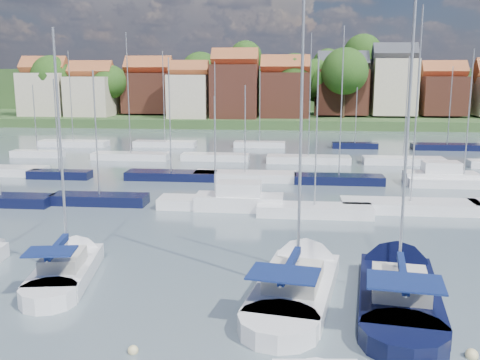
# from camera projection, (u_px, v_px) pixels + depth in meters

# --- Properties ---
(ground) EXTENTS (260.00, 260.00, 0.00)m
(ground) POSITION_uv_depth(u_px,v_px,m) (302.00, 168.00, 61.98)
(ground) COLOR #424E5A
(ground) RESTS_ON ground
(sailboat_left) EXTENTS (4.36, 10.62, 14.08)m
(sailboat_left) POSITION_uv_depth(u_px,v_px,m) (71.00, 264.00, 29.50)
(sailboat_left) COLOR white
(sailboat_left) RESTS_ON ground
(sailboat_centre) EXTENTS (5.65, 13.56, 17.80)m
(sailboat_centre) POSITION_uv_depth(u_px,v_px,m) (301.00, 276.00, 27.86)
(sailboat_centre) COLOR white
(sailboat_centre) RESTS_ON ground
(sailboat_navy) EXTENTS (5.40, 13.97, 18.75)m
(sailboat_navy) POSITION_uv_depth(u_px,v_px,m) (397.00, 281.00, 27.21)
(sailboat_navy) COLOR black
(sailboat_navy) RESTS_ON ground
(buoy_b) EXTENTS (0.42, 0.42, 0.42)m
(buoy_b) POSITION_uv_depth(u_px,v_px,m) (133.00, 353.00, 20.84)
(buoy_b) COLOR beige
(buoy_b) RESTS_ON ground
(buoy_c) EXTENTS (0.51, 0.51, 0.51)m
(buoy_c) POSITION_uv_depth(u_px,v_px,m) (243.00, 332.00, 22.55)
(buoy_c) COLOR beige
(buoy_c) RESTS_ON ground
(buoy_e) EXTENTS (0.55, 0.55, 0.55)m
(buoy_e) POSITION_uv_depth(u_px,v_px,m) (409.00, 269.00, 29.77)
(buoy_e) COLOR beige
(buoy_e) RESTS_ON ground
(buoy_h) EXTENTS (0.50, 0.50, 0.50)m
(buoy_h) POSITION_uv_depth(u_px,v_px,m) (471.00, 357.00, 20.51)
(buoy_h) COLOR beige
(buoy_h) RESTS_ON ground
(marina_field) EXTENTS (79.62, 41.41, 15.93)m
(marina_field) POSITION_uv_depth(u_px,v_px,m) (321.00, 172.00, 56.97)
(marina_field) COLOR white
(marina_field) RESTS_ON ground
(far_shore_town) EXTENTS (212.46, 90.00, 22.27)m
(far_shore_town) POSITION_uv_depth(u_px,v_px,m) (306.00, 96.00, 151.30)
(far_shore_town) COLOR #39562B
(far_shore_town) RESTS_ON ground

